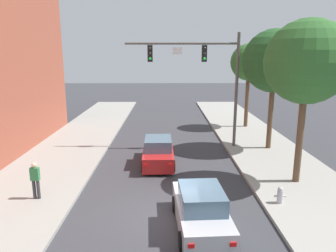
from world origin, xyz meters
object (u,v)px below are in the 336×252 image
Objects in this scene: traffic_signal_mast at (205,68)px; street_tree_nearest at (307,62)px; street_tree_second at (274,61)px; pedestrian_sidewalk_left_walker at (35,179)px; street_tree_third at (249,63)px; fire_hydrant at (280,195)px; car_lead_red at (158,152)px; car_following_silver at (201,210)px.

street_tree_nearest is (3.87, -6.18, 0.53)m from traffic_signal_mast.
pedestrian_sidewalk_left_walker is at bearing -148.88° from street_tree_second.
fire_hydrant is at bearing -98.54° from street_tree_third.
street_tree_third is at bearing 51.33° from car_lead_red.
street_tree_third is at bearing 70.64° from car_following_silver.
pedestrian_sidewalk_left_walker is at bearing -135.52° from traffic_signal_mast.
pedestrian_sidewalk_left_walker is 19.38m from street_tree_third.
car_lead_red is 0.55× the size of street_tree_second.
car_lead_red is 0.99× the size of car_following_silver.
fire_hydrant is 9.88m from street_tree_second.
street_tree_second is at bearing -6.22° from traffic_signal_mast.
pedestrian_sidewalk_left_walker is at bearing -131.87° from street_tree_third.
fire_hydrant is 0.09× the size of street_tree_nearest.
street_tree_nearest is at bearing -94.56° from street_tree_second.
traffic_signal_mast is 6.42m from car_lead_red.
street_tree_second is at bearing 60.05° from car_following_silver.
car_following_silver is 12.37m from street_tree_second.
street_tree_nearest is at bearing -57.91° from traffic_signal_mast.
street_tree_second is (12.49, 7.54, 4.78)m from pedestrian_sidewalk_left_walker.
pedestrian_sidewalk_left_walker is 0.23× the size of street_tree_third.
traffic_signal_mast is at bearing 44.48° from pedestrian_sidewalk_left_walker.
car_following_silver is 0.61× the size of street_tree_third.
car_lead_red is 9.36m from street_tree_second.
street_tree_third is at bearing 81.46° from fire_hydrant.
car_lead_red is at bearing -132.72° from traffic_signal_mast.
traffic_signal_mast is 10.42× the size of fire_hydrant.
fire_hydrant is at bearing -75.28° from traffic_signal_mast.
car_lead_red is 7.43m from fire_hydrant.
street_tree_nearest is (12.03, 1.83, 4.85)m from pedestrian_sidewalk_left_walker.
street_tree_second is (7.33, 2.78, 5.12)m from car_lead_red.
pedestrian_sidewalk_left_walker is at bearing 177.23° from fire_hydrant.
car_following_silver is at bearing -109.36° from street_tree_third.
street_tree_third reaches higher than car_following_silver.
car_following_silver is at bearing -119.95° from street_tree_second.
fire_hydrant is 0.09× the size of street_tree_second.
traffic_signal_mast is at bearing 104.72° from fire_hydrant.
street_tree_third is at bearing 89.21° from street_tree_second.
car_following_silver is 7.22m from pedestrian_sidewalk_left_walker.
traffic_signal_mast is at bearing -126.28° from street_tree_third.
fire_hydrant is at bearing 25.91° from car_following_silver.
traffic_signal_mast reaches higher than car_lead_red.
car_following_silver is (1.71, -6.98, 0.00)m from car_lead_red.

